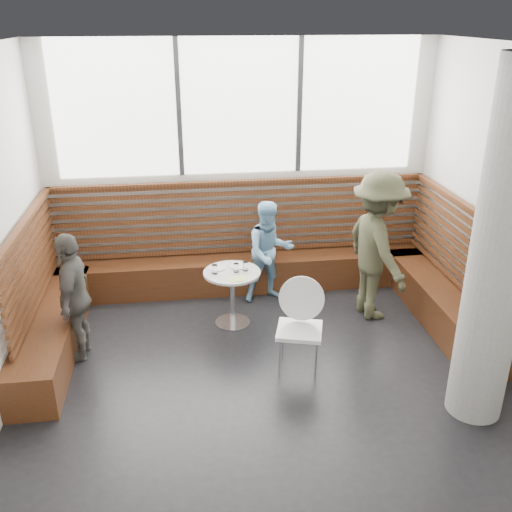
{
  "coord_description": "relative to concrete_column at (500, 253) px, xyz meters",
  "views": [
    {
      "loc": [
        -0.78,
        -4.68,
        3.46
      ],
      "look_at": [
        0.0,
        1.0,
        1.0
      ],
      "focal_mm": 40.0,
      "sensor_mm": 36.0,
      "label": 1
    }
  ],
  "objects": [
    {
      "name": "room",
      "position": [
        -1.85,
        0.6,
        0.0
      ],
      "size": [
        5.0,
        5.0,
        3.2
      ],
      "color": "silver",
      "rests_on": "ground"
    },
    {
      "name": "booth",
      "position": [
        -1.85,
        2.37,
        -1.19
      ],
      "size": [
        5.0,
        2.5,
        1.44
      ],
      "color": "#422210",
      "rests_on": "ground"
    },
    {
      "name": "concrete_column",
      "position": [
        0.0,
        0.0,
        0.0
      ],
      "size": [
        0.5,
        0.5,
        3.2
      ],
      "primitive_type": "cylinder",
      "color": "gray",
      "rests_on": "ground"
    },
    {
      "name": "cafe_table",
      "position": [
        -2.09,
        1.91,
        -1.11
      ],
      "size": [
        0.67,
        0.67,
        0.69
      ],
      "color": "silver",
      "rests_on": "ground"
    },
    {
      "name": "cafe_chair",
      "position": [
        -1.51,
        0.91,
        -1.02
      ],
      "size": [
        0.47,
        0.46,
        0.99
      ],
      "rotation": [
        0.0,
        0.0,
        -0.28
      ],
      "color": "white",
      "rests_on": "ground"
    },
    {
      "name": "adult_man",
      "position": [
        -0.36,
        1.91,
        -0.7
      ],
      "size": [
        0.85,
        1.26,
        1.81
      ],
      "primitive_type": "imported",
      "rotation": [
        0.0,
        0.0,
        1.73
      ],
      "color": "#41422C",
      "rests_on": "ground"
    },
    {
      "name": "child_back",
      "position": [
        -1.56,
        2.49,
        -0.94
      ],
      "size": [
        0.73,
        0.61,
        1.32
      ],
      "primitive_type": "imported",
      "rotation": [
        0.0,
        0.0,
        0.19
      ],
      "color": "#83BDE4",
      "rests_on": "ground"
    },
    {
      "name": "child_left",
      "position": [
        -3.8,
        1.46,
        -0.89
      ],
      "size": [
        0.41,
        0.86,
        1.42
      ],
      "primitive_type": "imported",
      "rotation": [
        0.0,
        0.0,
        -1.65
      ],
      "color": "#595651",
      "rests_on": "ground"
    },
    {
      "name": "plate_near",
      "position": [
        -2.25,
        2.02,
        -0.91
      ],
      "size": [
        0.2,
        0.2,
        0.01
      ],
      "primitive_type": "cylinder",
      "color": "white",
      "rests_on": "cafe_table"
    },
    {
      "name": "plate_far",
      "position": [
        -2.0,
        2.04,
        -0.91
      ],
      "size": [
        0.21,
        0.21,
        0.01
      ],
      "primitive_type": "cylinder",
      "color": "white",
      "rests_on": "cafe_table"
    },
    {
      "name": "glass_left",
      "position": [
        -2.29,
        1.88,
        -0.86
      ],
      "size": [
        0.07,
        0.07,
        0.11
      ],
      "primitive_type": "cylinder",
      "color": "white",
      "rests_on": "cafe_table"
    },
    {
      "name": "glass_mid",
      "position": [
        -2.04,
        1.9,
        -0.86
      ],
      "size": [
        0.07,
        0.07,
        0.1
      ],
      "primitive_type": "cylinder",
      "color": "white",
      "rests_on": "cafe_table"
    },
    {
      "name": "glass_right",
      "position": [
        -1.93,
        1.92,
        -0.86
      ],
      "size": [
        0.07,
        0.07,
        0.11
      ],
      "primitive_type": "cylinder",
      "color": "white",
      "rests_on": "cafe_table"
    },
    {
      "name": "menu_card",
      "position": [
        -2.04,
        1.7,
        -0.91
      ],
      "size": [
        0.22,
        0.16,
        0.0
      ],
      "primitive_type": "cube",
      "rotation": [
        0.0,
        0.0,
        0.09
      ],
      "color": "#A5C64C",
      "rests_on": "cafe_table"
    }
  ]
}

